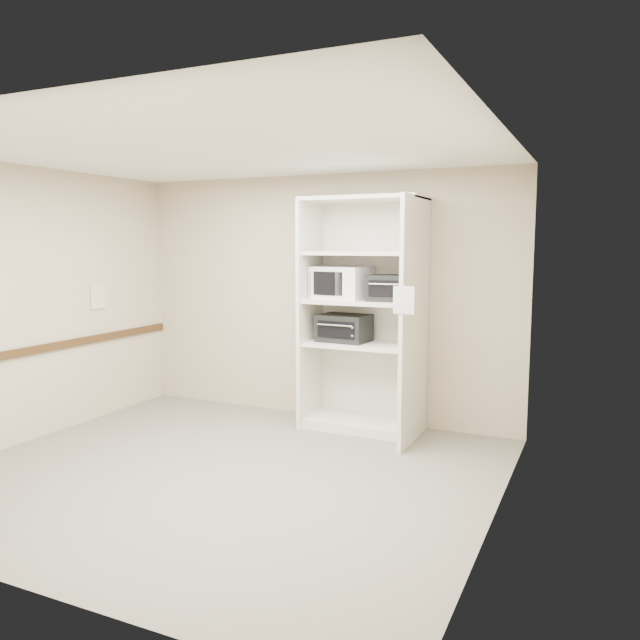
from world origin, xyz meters
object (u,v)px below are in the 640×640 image
at_px(shelving_unit, 367,323).
at_px(toaster_oven_lower, 344,328).
at_px(toaster_oven_upper, 392,288).
at_px(microwave, 342,283).

bearing_deg(shelving_unit, toaster_oven_lower, 177.59).
height_order(shelving_unit, toaster_oven_upper, shelving_unit).
xyz_separation_m(microwave, toaster_oven_lower, (0.05, -0.04, -0.48)).
bearing_deg(toaster_oven_upper, shelving_unit, 174.64).
bearing_deg(microwave, shelving_unit, -0.86).
relative_size(microwave, toaster_oven_upper, 1.23).
xyz_separation_m(shelving_unit, toaster_oven_lower, (-0.26, 0.01, -0.07)).
bearing_deg(toaster_oven_upper, microwave, 170.78).
relative_size(toaster_oven_upper, toaster_oven_lower, 0.89).
distance_m(shelving_unit, toaster_oven_upper, 0.45).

